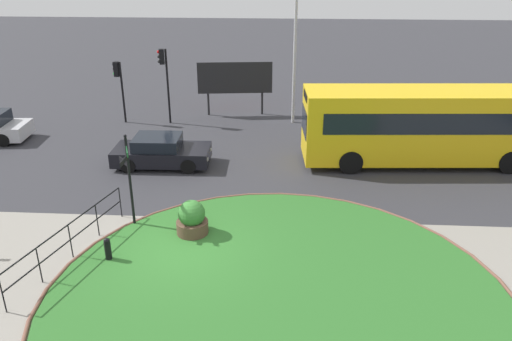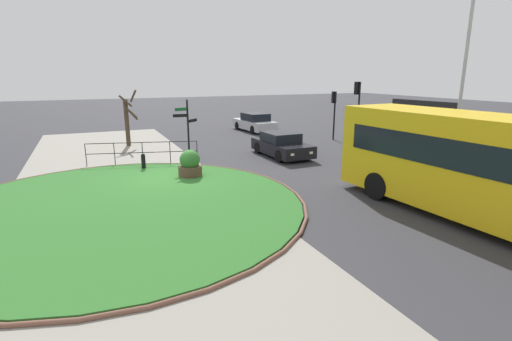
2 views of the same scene
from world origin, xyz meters
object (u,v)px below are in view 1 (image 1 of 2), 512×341
at_px(signpost_directional, 129,175).
at_px(bollard_foreground, 108,250).
at_px(billboard_left, 235,79).
at_px(planter_near_signpost, 192,220).
at_px(car_near_lane, 161,152).
at_px(traffic_light_far, 119,78).
at_px(bus_yellow, 426,125).
at_px(lamppost_tall, 296,25).
at_px(traffic_light_near, 164,70).

relative_size(signpost_directional, bollard_foreground, 4.06).
height_order(billboard_left, planter_near_signpost, billboard_left).
bearing_deg(car_near_lane, signpost_directional, -88.17).
xyz_separation_m(bollard_foreground, traffic_light_far, (-3.69, 13.35, 2.01)).
relative_size(car_near_lane, planter_near_signpost, 3.34).
bearing_deg(car_near_lane, bus_yellow, 3.60).
distance_m(car_near_lane, lamppost_tall, 9.72).
relative_size(traffic_light_near, planter_near_signpost, 3.20).
relative_size(bus_yellow, planter_near_signpost, 8.47).
bearing_deg(planter_near_signpost, car_near_lane, 112.43).
bearing_deg(traffic_light_near, bollard_foreground, 81.76).
xyz_separation_m(car_near_lane, billboard_left, (2.46, 7.64, 1.45)).
distance_m(signpost_directional, car_near_lane, 5.48).
bearing_deg(traffic_light_near, bus_yellow, 145.05).
distance_m(bus_yellow, car_near_lane, 11.43).
height_order(lamppost_tall, planter_near_signpost, lamppost_tall).
xyz_separation_m(traffic_light_near, planter_near_signpost, (3.45, -11.65, -2.35)).
distance_m(lamppost_tall, billboard_left, 4.66).
height_order(car_near_lane, planter_near_signpost, car_near_lane).
bearing_deg(billboard_left, traffic_light_near, -159.80).
distance_m(signpost_directional, planter_near_signpost, 2.53).
bearing_deg(signpost_directional, bollard_foreground, -93.63).
bearing_deg(traffic_light_far, billboard_left, -152.32).
height_order(bus_yellow, car_near_lane, bus_yellow).
bearing_deg(car_near_lane, planter_near_signpost, -68.91).
xyz_separation_m(bollard_foreground, billboard_left, (2.30, 15.11, 1.65)).
relative_size(bollard_foreground, traffic_light_far, 0.25).
bearing_deg(bollard_foreground, bus_yellow, 37.09).
height_order(signpost_directional, traffic_light_near, traffic_light_near).
bearing_deg(signpost_directional, traffic_light_near, 96.89).
height_order(bollard_foreground, lamppost_tall, lamppost_tall).
bearing_deg(signpost_directional, billboard_left, 80.51).
xyz_separation_m(traffic_light_near, lamppost_tall, (6.78, 0.55, 2.25)).
distance_m(car_near_lane, traffic_light_near, 6.38).
bearing_deg(car_near_lane, billboard_left, 70.79).
height_order(traffic_light_far, planter_near_signpost, traffic_light_far).
distance_m(bus_yellow, billboard_left, 11.10).
height_order(bollard_foreground, car_near_lane, car_near_lane).
bearing_deg(billboard_left, signpost_directional, -106.13).
xyz_separation_m(signpost_directional, car_near_lane, (-0.29, 5.32, -1.28)).
distance_m(bus_yellow, lamppost_tall, 8.52).
xyz_separation_m(signpost_directional, lamppost_tall, (5.43, 11.73, 3.26)).
height_order(car_near_lane, traffic_light_near, traffic_light_near).
bearing_deg(car_near_lane, traffic_light_far, 119.64).
bearing_deg(bus_yellow, billboard_left, -40.56).
bearing_deg(traffic_light_near, car_near_lane, 86.77).
bearing_deg(car_near_lane, lamppost_tall, 46.89).
height_order(signpost_directional, lamppost_tall, lamppost_tall).
bearing_deg(signpost_directional, bus_yellow, 29.73).
relative_size(bus_yellow, billboard_left, 2.55).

